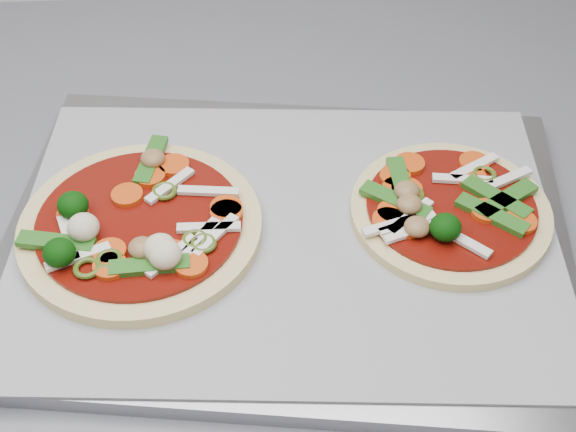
{
  "coord_description": "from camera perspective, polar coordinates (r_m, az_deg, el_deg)",
  "views": [
    {
      "loc": [
        -0.65,
        0.79,
        1.37
      ],
      "look_at": [
        -0.62,
        1.22,
        0.93
      ],
      "focal_mm": 50.0,
      "sensor_mm": 36.0,
      "label": 1
    }
  ],
  "objects": [
    {
      "name": "baking_tray",
      "position": [
        0.63,
        -0.09,
        -1.59
      ],
      "size": [
        0.48,
        0.38,
        0.01
      ],
      "primitive_type": "cube",
      "rotation": [
        0.0,
        0.0,
        -0.14
      ],
      "color": "gray",
      "rests_on": "countertop"
    },
    {
      "name": "parchment",
      "position": [
        0.62,
        -0.09,
        -1.08
      ],
      "size": [
        0.44,
        0.33,
        0.0
      ],
      "primitive_type": "cube",
      "rotation": [
        0.0,
        0.0,
        -0.08
      ],
      "color": "gray",
      "rests_on": "baking_tray"
    },
    {
      "name": "pizza_left",
      "position": [
        0.62,
        -10.59,
        -0.76
      ],
      "size": [
        0.21,
        0.21,
        0.03
      ],
      "rotation": [
        0.0,
        0.0,
        0.15
      ],
      "color": "#EBCB87",
      "rests_on": "parchment"
    },
    {
      "name": "pizza_right",
      "position": [
        0.64,
        11.26,
        0.51
      ],
      "size": [
        0.21,
        0.21,
        0.03
      ],
      "rotation": [
        0.0,
        0.0,
        -0.42
      ],
      "color": "#EBCB87",
      "rests_on": "parchment"
    }
  ]
}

